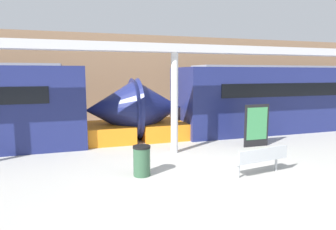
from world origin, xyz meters
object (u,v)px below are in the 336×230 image
object	(u,v)px
bench_near	(260,158)
poster_board	(257,125)
support_column_near	(174,104)
trash_bin	(142,161)
train_left	(313,98)

from	to	relation	value
bench_near	poster_board	world-z (taller)	poster_board
bench_near	support_column_near	xyz separation A→B (m)	(-1.49, 3.02, 1.28)
trash_bin	support_column_near	size ratio (longest dim) A/B	0.24
poster_board	bench_near	bearing A→B (deg)	-122.63
train_left	trash_bin	xyz separation A→B (m)	(-10.41, -4.76, -1.10)
support_column_near	poster_board	bearing A→B (deg)	-2.54
train_left	support_column_near	size ratio (longest dim) A/B	5.44
train_left	support_column_near	bearing A→B (deg)	-162.71
bench_near	poster_board	size ratio (longest dim) A/B	1.09
bench_near	support_column_near	size ratio (longest dim) A/B	0.51
trash_bin	support_column_near	distance (m)	2.96
bench_near	poster_board	distance (m)	3.42
train_left	support_column_near	xyz separation A→B (m)	(-8.74, -2.72, 0.24)
train_left	bench_near	xyz separation A→B (m)	(-7.25, -5.74, -1.03)
bench_near	support_column_near	distance (m)	3.60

